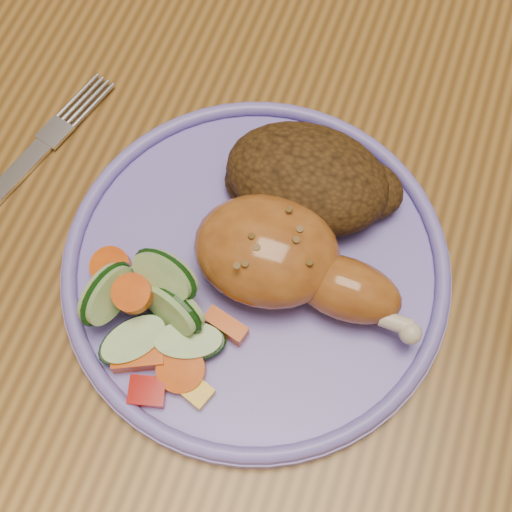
% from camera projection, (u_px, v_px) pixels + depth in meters
% --- Properties ---
extents(ground, '(4.00, 4.00, 0.00)m').
position_uv_depth(ground, '(307.00, 388.00, 1.19)').
color(ground, brown).
rests_on(ground, ground).
extents(dining_table, '(0.90, 1.40, 0.75)m').
position_uv_depth(dining_table, '(360.00, 203.00, 0.58)').
color(dining_table, brown).
rests_on(dining_table, ground).
extents(plate, '(0.25, 0.25, 0.01)m').
position_uv_depth(plate, '(256.00, 269.00, 0.46)').
color(plate, '#7869D4').
rests_on(plate, dining_table).
extents(plate_rim, '(0.25, 0.25, 0.01)m').
position_uv_depth(plate_rim, '(256.00, 262.00, 0.45)').
color(plate_rim, '#7869D4').
rests_on(plate_rim, plate).
extents(chicken_leg, '(0.15, 0.08, 0.05)m').
position_uv_depth(chicken_leg, '(286.00, 260.00, 0.43)').
color(chicken_leg, '#AA5F23').
rests_on(chicken_leg, plate).
extents(rice_pilaf, '(0.12, 0.08, 0.05)m').
position_uv_depth(rice_pilaf, '(311.00, 180.00, 0.46)').
color(rice_pilaf, '#402910').
rests_on(rice_pilaf, plate).
extents(vegetable_pile, '(0.11, 0.10, 0.05)m').
position_uv_depth(vegetable_pile, '(151.00, 312.00, 0.43)').
color(vegetable_pile, '#A50A05').
rests_on(vegetable_pile, plate).
extents(fork, '(0.06, 0.16, 0.00)m').
position_uv_depth(fork, '(13.00, 177.00, 0.49)').
color(fork, silver).
rests_on(fork, dining_table).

